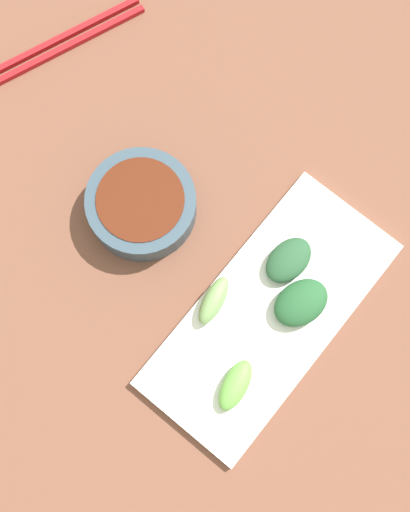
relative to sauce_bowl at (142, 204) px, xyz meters
The scene contains 8 objects.
tabletop 0.11m from the sauce_bowl, 17.31° to the right, with size 2.10×2.10×0.02m, color brown.
sauce_bowl is the anchor object (origin of this frame).
serving_plate 0.21m from the sauce_bowl, ahead, with size 0.15×0.34×0.01m, color white.
broccoli_leafy_0 0.19m from the sauce_bowl, 17.76° to the left, with size 0.04×0.07×0.02m, color #285433.
broccoli_stalk_1 0.15m from the sauce_bowl, 14.40° to the right, with size 0.02×0.06×0.02m, color #769F5A.
broccoli_stalk_2 0.25m from the sauce_bowl, 23.43° to the right, with size 0.03×0.06×0.02m, color #68AD47.
broccoli_leafy_3 0.23m from the sauce_bowl, ahead, with size 0.05×0.07×0.03m, color #255A30.
chopsticks 0.26m from the sauce_bowl, 154.27° to the left, with size 0.10×0.22×0.01m.
Camera 1 is at (0.11, -0.11, 0.85)m, focal length 47.66 mm.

